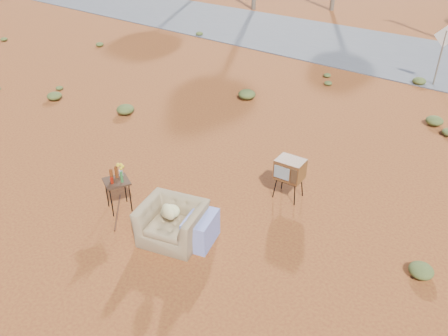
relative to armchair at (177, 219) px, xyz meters
The scene contains 8 objects.
ground 0.72m from the armchair, 149.50° to the left, with size 140.00×140.00×0.00m, color brown.
highway 15.28m from the armchair, 91.71° to the left, with size 140.00×7.00×0.04m, color #565659.
armchair is the anchor object (origin of this frame).
tv_unit 2.80m from the armchair, 72.00° to the left, with size 0.65×0.55×0.97m.
side_table 1.74m from the armchair, behind, with size 0.66×0.66×1.02m.
rusty_bar 1.72m from the armchair, behind, with size 0.03×0.03×1.31m, color #4A2413.
road_sign 12.36m from the armchair, 85.14° to the left, with size 0.78×0.06×2.19m.
scrub_patch 4.86m from the armchair, 105.32° to the left, with size 17.49×8.07×0.33m.
Camera 1 is at (5.48, -4.86, 5.69)m, focal length 35.00 mm.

